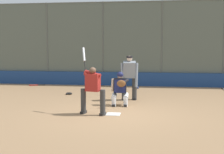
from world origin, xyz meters
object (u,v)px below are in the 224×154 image
(spare_bat_third_base_side, at_px, (138,87))
(catcher_behind_plate, at_px, (120,88))
(fielding_glove_on_dirt, at_px, (69,93))
(spare_bat_first_base_side, at_px, (35,85))
(umpire_home, at_px, (129,76))
(batter_at_plate, at_px, (93,89))

(spare_bat_third_base_side, bearing_deg, catcher_behind_plate, -6.69)
(spare_bat_third_base_side, xyz_separation_m, fielding_glove_on_dirt, (2.82, 2.53, 0.02))
(spare_bat_first_base_side, height_order, fielding_glove_on_dirt, fielding_glove_on_dirt)
(umpire_home, distance_m, spare_bat_first_base_side, 6.45)
(catcher_behind_plate, xyz_separation_m, spare_bat_third_base_side, (-0.35, -4.65, -0.58))
(umpire_home, distance_m, fielding_glove_on_dirt, 2.98)
(catcher_behind_plate, relative_size, spare_bat_third_base_side, 1.37)
(batter_at_plate, distance_m, spare_bat_third_base_side, 6.29)
(spare_bat_first_base_side, distance_m, fielding_glove_on_dirt, 3.71)
(catcher_behind_plate, relative_size, umpire_home, 0.70)
(catcher_behind_plate, bearing_deg, umpire_home, -103.72)
(spare_bat_first_base_side, relative_size, fielding_glove_on_dirt, 2.73)
(spare_bat_first_base_side, bearing_deg, catcher_behind_plate, 111.27)
(batter_at_plate, distance_m, fielding_glove_on_dirt, 4.12)
(catcher_behind_plate, height_order, spare_bat_third_base_side, catcher_behind_plate)
(spare_bat_third_base_side, bearing_deg, umpire_home, -4.53)
(batter_at_plate, bearing_deg, spare_bat_third_base_side, -86.47)
(spare_bat_first_base_side, xyz_separation_m, fielding_glove_on_dirt, (-2.61, 2.64, 0.02))
(umpire_home, relative_size, spare_bat_third_base_side, 1.96)
(batter_at_plate, xyz_separation_m, spare_bat_first_base_side, (4.42, -6.27, -0.76))
(umpire_home, height_order, spare_bat_first_base_side, umpire_home)
(catcher_behind_plate, distance_m, umpire_home, 1.25)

